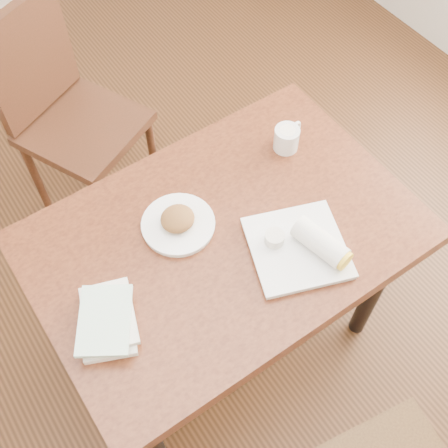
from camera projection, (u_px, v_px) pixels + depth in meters
ground at (224, 333)px, 2.27m from camera, size 4.00×5.00×0.01m
table at (224, 249)px, 1.71m from camera, size 1.12×0.76×0.75m
chair_far at (63, 107)px, 2.20m from camera, size 0.56×0.56×0.95m
plate_scone at (178, 222)px, 1.63m from camera, size 0.22×0.22×0.07m
coffee_mug at (287, 138)px, 1.79m from camera, size 0.12×0.08×0.08m
plate_burrito at (304, 246)px, 1.58m from camera, size 0.34×0.34×0.09m
book_stack at (107, 320)px, 1.46m from camera, size 0.22×0.24×0.05m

